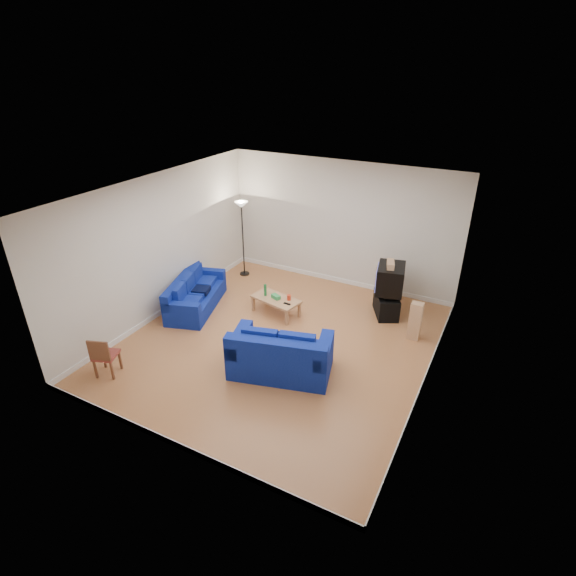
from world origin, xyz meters
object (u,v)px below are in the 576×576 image
at_px(tv_stand, 386,305).
at_px(sofa_loveseat, 280,357).
at_px(sofa_three_seat, 194,297).
at_px(television, 390,279).
at_px(coffee_table, 276,300).

bearing_deg(tv_stand, sofa_loveseat, -47.65).
xyz_separation_m(sofa_three_seat, television, (4.15, 1.81, 0.63)).
xyz_separation_m(sofa_loveseat, television, (1.14, 3.08, 0.57)).
distance_m(sofa_three_seat, coffee_table, 1.97).
height_order(coffee_table, television, television).
height_order(sofa_loveseat, tv_stand, sofa_loveseat).
bearing_deg(sofa_loveseat, tv_stand, 54.69).
xyz_separation_m(coffee_table, tv_stand, (2.27, 1.16, -0.10)).
height_order(sofa_three_seat, coffee_table, sofa_three_seat).
bearing_deg(sofa_three_seat, television, 95.84).
height_order(tv_stand, television, television).
xyz_separation_m(sofa_loveseat, tv_stand, (1.13, 3.06, -0.10)).
xyz_separation_m(coffee_table, television, (2.28, 1.18, 0.57)).
bearing_deg(sofa_loveseat, sofa_three_seat, 142.15).
height_order(sofa_three_seat, sofa_loveseat, sofa_loveseat).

